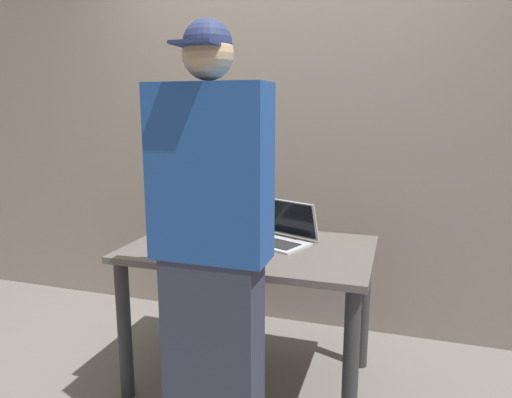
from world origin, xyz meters
The scene contains 9 objects.
ground_plane centered at (0.00, 0.00, 0.00)m, with size 8.00×8.00×0.00m, color slate.
desk centered at (0.00, 0.00, 0.63)m, with size 1.25×0.78×0.77m.
laptop centered at (0.12, 0.12, 0.82)m, with size 0.43×0.40×0.22m.
beer_bottle_amber centered at (-0.16, 0.17, 0.89)m, with size 0.07×0.07×0.32m.
beer_bottle_dark centered at (-0.18, -0.01, 0.89)m, with size 0.06×0.06×0.31m.
beer_bottle_green centered at (-0.19, 0.09, 0.87)m, with size 0.07×0.07×0.29m.
person_figure centered at (0.03, -0.58, 0.91)m, with size 0.46×0.26×1.79m.
coffee_mug centered at (-0.37, -0.23, 0.82)m, with size 0.11×0.07×0.10m.
back_wall centered at (0.00, 0.83, 1.30)m, with size 6.00×0.10×2.60m, color gray.
Camera 1 is at (0.72, -2.19, 1.47)m, focal length 32.41 mm.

